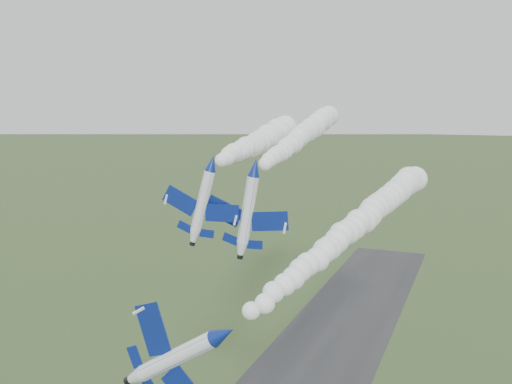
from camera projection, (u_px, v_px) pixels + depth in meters
jet_lead at (223, 334)px, 49.80m from camera, size 6.32×13.87×9.77m
smoke_trail_jet_lead at (361, 221)px, 85.16m from camera, size 8.49×74.26×5.11m
jet_pair_left at (212, 163)px, 68.65m from camera, size 9.58×11.63×3.53m
smoke_trail_jet_pair_left at (263, 139)px, 102.79m from camera, size 18.58×65.57×5.57m
jet_pair_right at (255, 168)px, 68.24m from camera, size 10.52×12.65×3.42m
smoke_trail_jet_pair_right at (306, 132)px, 103.46m from camera, size 13.60×67.93×4.75m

